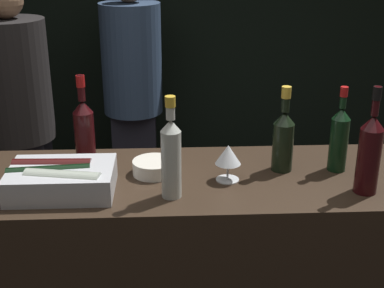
% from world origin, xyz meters
% --- Properties ---
extents(wall_back_chalkboard, '(6.40, 0.06, 2.80)m').
position_xyz_m(wall_back_chalkboard, '(0.00, 2.59, 1.40)').
color(wall_back_chalkboard, black).
rests_on(wall_back_chalkboard, ground_plane).
extents(ice_bin_with_bottles, '(0.37, 0.25, 0.10)m').
position_xyz_m(ice_bin_with_bottles, '(-0.47, 0.19, 1.14)').
color(ice_bin_with_bottles, '#B7BABF').
rests_on(ice_bin_with_bottles, bar_counter).
extents(bowl_white, '(0.16, 0.16, 0.05)m').
position_xyz_m(bowl_white, '(-0.14, 0.33, 1.11)').
color(bowl_white, silver).
rests_on(bowl_white, bar_counter).
extents(wine_glass, '(0.09, 0.09, 0.14)m').
position_xyz_m(wine_glass, '(0.13, 0.26, 1.18)').
color(wine_glass, silver).
rests_on(wine_glass, bar_counter).
extents(champagne_bottle, '(0.08, 0.08, 0.33)m').
position_xyz_m(champagne_bottle, '(0.34, 0.34, 1.22)').
color(champagne_bottle, black).
rests_on(champagne_bottle, bar_counter).
extents(red_wine_bottle_burgundy, '(0.07, 0.07, 0.33)m').
position_xyz_m(red_wine_bottle_burgundy, '(0.55, 0.33, 1.22)').
color(red_wine_bottle_burgundy, black).
rests_on(red_wine_bottle_burgundy, bar_counter).
extents(rose_wine_bottle, '(0.07, 0.07, 0.36)m').
position_xyz_m(rose_wine_bottle, '(-0.08, 0.14, 1.24)').
color(rose_wine_bottle, '#B2B7AD').
rests_on(rose_wine_bottle, bar_counter).
extents(red_wine_bottle_tall, '(0.08, 0.08, 0.34)m').
position_xyz_m(red_wine_bottle_tall, '(-0.42, 0.51, 1.22)').
color(red_wine_bottle_tall, black).
rests_on(red_wine_bottle_tall, bar_counter).
extents(red_wine_bottle_black_foil, '(0.08, 0.08, 0.38)m').
position_xyz_m(red_wine_bottle_black_foil, '(0.60, 0.14, 1.24)').
color(red_wine_bottle_black_foil, black).
rests_on(red_wine_bottle_black_foil, bar_counter).
extents(person_in_hoodie, '(0.40, 0.40, 1.73)m').
position_xyz_m(person_in_hoodie, '(-0.32, 1.99, 0.96)').
color(person_in_hoodie, black).
rests_on(person_in_hoodie, ground_plane).
extents(person_blond_tee, '(0.41, 0.41, 1.69)m').
position_xyz_m(person_blond_tee, '(-0.98, 1.57, 0.93)').
color(person_blond_tee, black).
rests_on(person_blond_tee, ground_plane).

